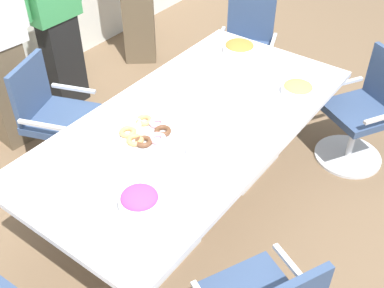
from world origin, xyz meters
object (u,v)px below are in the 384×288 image
object	(u,v)px
plate_stack	(204,150)
napkin_pile	(193,89)
office_chair_1	(246,54)
conference_table	(192,135)
snack_bowl_pretzels	(239,47)
donut_platter	(145,132)
snack_bowl_cookies	(298,89)
snack_bowl_candy_mix	(140,201)
office_chair_0	(364,116)
person_standing_1	(53,9)
office_chair_2	(56,123)

from	to	relation	value
plate_stack	napkin_pile	size ratio (longest dim) A/B	1.45
office_chair_1	conference_table	bearing A→B (deg)	87.42
conference_table	snack_bowl_pretzels	bearing A→B (deg)	14.11
snack_bowl_pretzels	donut_platter	size ratio (longest dim) A/B	0.78
conference_table	snack_bowl_cookies	world-z (taller)	snack_bowl_cookies
snack_bowl_candy_mix	plate_stack	world-z (taller)	snack_bowl_candy_mix
conference_table	snack_bowl_candy_mix	bearing A→B (deg)	-162.53
office_chair_0	donut_platter	xyz separation A→B (m)	(-1.51, 0.91, 0.37)
conference_table	snack_bowl_pretzels	distance (m)	1.00
person_standing_1	snack_bowl_cookies	xyz separation A→B (m)	(0.33, -2.14, -0.14)
office_chair_2	napkin_pile	distance (m)	1.12
snack_bowl_pretzels	napkin_pile	world-z (taller)	snack_bowl_pretzels
donut_platter	office_chair_2	bearing A→B (deg)	89.27
office_chair_0	napkin_pile	distance (m)	1.41
person_standing_1	napkin_pile	distance (m)	1.56
conference_table	snack_bowl_candy_mix	xyz separation A→B (m)	(-0.79, -0.25, 0.18)
snack_bowl_cookies	donut_platter	distance (m)	1.13
office_chair_0	snack_bowl_pretzels	distance (m)	1.11
office_chair_1	person_standing_1	distance (m)	1.77
person_standing_1	office_chair_2	bearing A→B (deg)	45.71
conference_table	person_standing_1	bearing A→B (deg)	77.93
office_chair_1	plate_stack	distance (m)	1.93
office_chair_2	napkin_pile	bearing A→B (deg)	99.19
conference_table	person_standing_1	size ratio (longest dim) A/B	1.35
conference_table	napkin_pile	xyz separation A→B (m)	(0.25, 0.18, 0.17)
conference_table	person_standing_1	world-z (taller)	person_standing_1
office_chair_1	donut_platter	bearing A→B (deg)	80.28
plate_stack	napkin_pile	bearing A→B (deg)	42.39
snack_bowl_candy_mix	donut_platter	bearing A→B (deg)	38.54
snack_bowl_cookies	napkin_pile	bearing A→B (deg)	127.48
office_chair_2	office_chair_1	bearing A→B (deg)	140.77
office_chair_1	plate_stack	size ratio (longest dim) A/B	4.27
office_chair_0	office_chair_2	xyz separation A→B (m)	(-1.50, 1.86, 0.00)
snack_bowl_cookies	snack_bowl_candy_mix	xyz separation A→B (m)	(-1.48, 0.16, 0.02)
napkin_pile	office_chair_2	bearing A→B (deg)	120.29
snack_bowl_cookies	office_chair_2	bearing A→B (deg)	123.23
person_standing_1	office_chair_0	bearing A→B (deg)	109.66
snack_bowl_cookies	donut_platter	bearing A→B (deg)	150.96
snack_bowl_candy_mix	office_chair_2	bearing A→B (deg)	69.27
office_chair_2	snack_bowl_candy_mix	world-z (taller)	office_chair_2
person_standing_1	donut_platter	bearing A→B (deg)	68.30
conference_table	snack_bowl_cookies	xyz separation A→B (m)	(0.70, -0.40, 0.16)
donut_platter	napkin_pile	world-z (taller)	napkin_pile
person_standing_1	snack_bowl_pretzels	xyz separation A→B (m)	(0.58, -1.49, -0.14)
person_standing_1	plate_stack	bearing A→B (deg)	74.37
snack_bowl_cookies	plate_stack	xyz separation A→B (m)	(-0.92, 0.15, -0.02)
napkin_pile	office_chair_1	bearing A→B (deg)	14.14
person_standing_1	donut_platter	world-z (taller)	person_standing_1
conference_table	snack_bowl_cookies	size ratio (longest dim) A/B	10.61
office_chair_0	napkin_pile	world-z (taller)	office_chair_0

